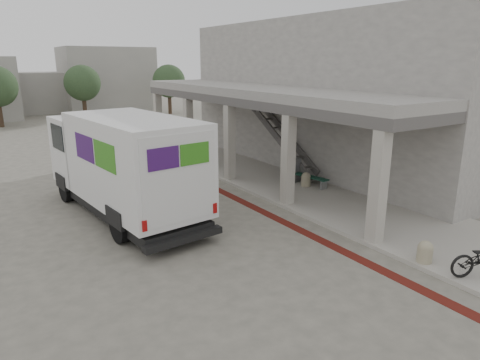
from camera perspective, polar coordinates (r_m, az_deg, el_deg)
ground at (r=14.19m, az=0.84°, el=-5.53°), size 120.00×120.00×0.00m
bike_lane_stripe at (r=16.29m, az=-0.10°, el=-2.69°), size 0.35×40.00×0.01m
sidewalk at (r=16.59m, az=12.46°, el=-2.52°), size 4.40×28.00×0.12m
transit_building at (r=21.08m, az=9.83°, el=10.71°), size 7.60×17.00×7.00m
distant_backdrop at (r=47.20m, az=-27.68°, el=10.93°), size 28.00×10.00×6.50m
tree_mid at (r=42.13m, az=-20.27°, el=12.03°), size 3.20×3.20×4.80m
tree_right at (r=43.66m, az=-9.46°, el=12.85°), size 3.20×3.20×4.80m
fedex_truck at (r=14.85m, az=-15.47°, el=2.26°), size 3.32×8.29×3.44m
bench at (r=17.94m, az=9.34°, el=0.16°), size 0.62×1.74×0.40m
bollard_near at (r=12.06m, az=23.45°, el=-8.74°), size 0.38×0.38×0.58m
bollard_far at (r=17.83m, az=8.78°, el=0.10°), size 0.39×0.39×0.58m
utility_cabinet at (r=18.65m, az=7.08°, el=1.46°), size 0.56×0.66×0.96m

